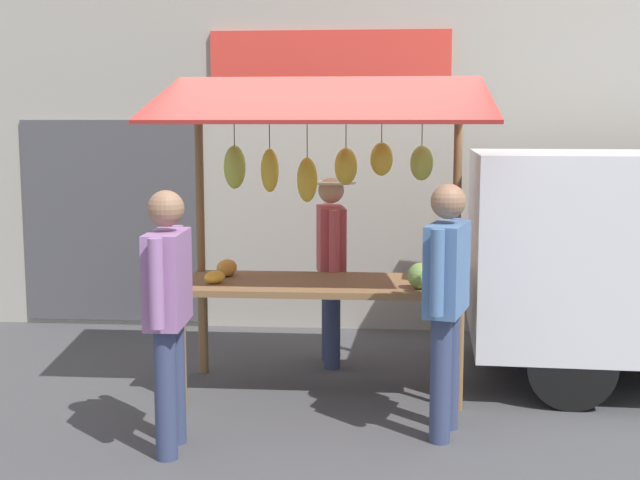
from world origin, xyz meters
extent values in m
plane|color=#424244|center=(0.00, 0.00, 0.00)|extent=(40.00, 40.00, 0.00)
cube|color=#9E998E|center=(0.00, -2.20, 1.70)|extent=(9.00, 0.25, 3.40)
cube|color=red|center=(0.09, -2.06, 2.75)|extent=(2.40, 0.06, 0.56)
cube|color=#47474C|center=(2.36, -2.07, 1.10)|extent=(1.90, 0.04, 2.10)
cube|color=brown|center=(0.00, 0.00, 0.85)|extent=(2.20, 0.90, 0.05)
cylinder|color=brown|center=(1.04, 0.39, 0.41)|extent=(0.06, 0.06, 0.83)
cylinder|color=brown|center=(-1.04, 0.39, 0.41)|extent=(0.06, 0.06, 0.83)
cylinder|color=brown|center=(1.04, -0.39, 0.41)|extent=(0.06, 0.06, 0.83)
cylinder|color=brown|center=(-1.04, -0.39, 0.41)|extent=(0.06, 0.06, 0.83)
cylinder|color=brown|center=(1.06, -0.40, 1.18)|extent=(0.07, 0.07, 2.35)
cylinder|color=brown|center=(-1.06, -0.40, 1.18)|extent=(0.07, 0.07, 2.35)
cylinder|color=brown|center=(0.00, -0.40, 2.15)|extent=(2.12, 0.06, 0.06)
cube|color=#B72D28|center=(0.00, 0.15, 2.30)|extent=(2.50, 1.46, 0.39)
cylinder|color=brown|center=(-0.77, -0.41, 2.04)|extent=(0.01, 0.01, 0.22)
ellipsoid|color=#B2CC4C|center=(-0.77, -0.41, 1.79)|extent=(0.26, 0.26, 0.28)
cylinder|color=brown|center=(-0.45, -0.40, 2.05)|extent=(0.01, 0.01, 0.19)
ellipsoid|color=yellow|center=(-0.45, -0.40, 1.82)|extent=(0.20, 0.16, 0.27)
cylinder|color=brown|center=(-0.16, -0.37, 2.03)|extent=(0.01, 0.01, 0.23)
ellipsoid|color=yellow|center=(-0.16, -0.37, 1.76)|extent=(0.26, 0.27, 0.30)
cylinder|color=brown|center=(0.16, -0.39, 1.99)|extent=(0.01, 0.01, 0.31)
ellipsoid|color=yellow|center=(0.16, -0.39, 1.65)|extent=(0.22, 0.21, 0.37)
cylinder|color=brown|center=(0.47, -0.41, 2.03)|extent=(0.01, 0.01, 0.24)
ellipsoid|color=yellow|center=(0.47, -0.41, 1.73)|extent=(0.21, 0.20, 0.36)
cylinder|color=brown|center=(0.77, -0.41, 2.04)|extent=(0.01, 0.01, 0.22)
ellipsoid|color=#B2CC4C|center=(0.77, -0.41, 1.75)|extent=(0.20, 0.18, 0.36)
ellipsoid|color=gold|center=(0.83, 0.15, 0.93)|extent=(0.21, 0.21, 0.10)
sphere|color=#729E4C|center=(-0.75, 0.24, 0.98)|extent=(0.20, 0.20, 0.20)
ellipsoid|color=orange|center=(0.80, -0.17, 0.95)|extent=(0.21, 0.26, 0.14)
cylinder|color=navy|center=(0.01, -0.88, 0.41)|extent=(0.14, 0.14, 0.82)
cylinder|color=navy|center=(-0.03, -0.62, 0.41)|extent=(0.14, 0.14, 0.82)
cube|color=#BF4C51|center=(-0.01, -0.75, 1.11)|extent=(0.30, 0.52, 0.58)
cylinder|color=#BF4C51|center=(0.04, -1.05, 1.13)|extent=(0.09, 0.09, 0.53)
cylinder|color=#BF4C51|center=(-0.06, -0.45, 1.13)|extent=(0.09, 0.09, 0.53)
sphere|color=tan|center=(-0.01, -0.75, 1.54)|extent=(0.23, 0.23, 0.23)
cylinder|color=beige|center=(-0.01, -0.75, 1.61)|extent=(0.43, 0.43, 0.02)
cylinder|color=navy|center=(-0.86, 1.06, 0.43)|extent=(0.14, 0.14, 0.85)
cylinder|color=navy|center=(-0.94, 0.78, 0.43)|extent=(0.14, 0.14, 0.85)
cube|color=#476B9E|center=(-0.90, 0.92, 1.15)|extent=(0.35, 0.55, 0.60)
cylinder|color=#476B9E|center=(-0.82, 1.23, 1.18)|extent=(0.09, 0.09, 0.55)
cylinder|color=#476B9E|center=(-0.98, 0.61, 1.18)|extent=(0.09, 0.09, 0.55)
sphere|color=#8C664C|center=(-0.90, 0.92, 1.60)|extent=(0.23, 0.23, 0.23)
cylinder|color=navy|center=(0.88, 1.48, 0.42)|extent=(0.14, 0.14, 0.84)
cylinder|color=navy|center=(0.89, 1.21, 0.42)|extent=(0.14, 0.14, 0.84)
cube|color=#93669E|center=(0.88, 1.35, 1.14)|extent=(0.24, 0.52, 0.60)
cylinder|color=#93669E|center=(0.87, 1.66, 1.16)|extent=(0.09, 0.09, 0.55)
cylinder|color=#93669E|center=(0.90, 1.03, 1.16)|extent=(0.09, 0.09, 0.55)
sphere|color=#8C664C|center=(0.88, 1.35, 1.58)|extent=(0.23, 0.23, 0.23)
cube|color=black|center=(-2.09, -0.53, 1.38)|extent=(1.50, 1.88, 0.68)
cylinder|color=black|center=(-1.87, 0.29, 0.33)|extent=(0.67, 0.21, 0.66)
cylinder|color=black|center=(-1.95, -1.37, 0.33)|extent=(0.67, 0.21, 0.66)
camera|label=1|loc=(-0.51, 6.54, 2.10)|focal=47.72mm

